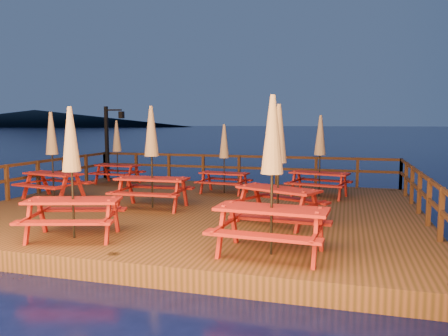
# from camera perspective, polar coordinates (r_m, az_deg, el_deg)

# --- Properties ---
(ground) EXTENTS (500.00, 500.00, 0.00)m
(ground) POSITION_cam_1_polar(r_m,az_deg,el_deg) (12.45, -3.43, -6.84)
(ground) COLOR #050A33
(ground) RESTS_ON ground
(deck) EXTENTS (12.00, 10.00, 0.40)m
(deck) POSITION_cam_1_polar(r_m,az_deg,el_deg) (12.41, -3.44, -5.94)
(deck) COLOR #412F15
(deck) RESTS_ON ground
(deck_piles) EXTENTS (11.44, 9.44, 1.40)m
(deck_piles) POSITION_cam_1_polar(r_m,az_deg,el_deg) (12.52, -3.43, -8.18)
(deck_piles) COLOR #3E2913
(deck_piles) RESTS_ON ground
(railing) EXTENTS (11.80, 9.75, 1.10)m
(railing) POSITION_cam_1_polar(r_m,az_deg,el_deg) (13.92, -1.05, -0.59)
(railing) COLOR #3E2913
(railing) RESTS_ON deck
(lamp_post) EXTENTS (0.85, 0.18, 3.00)m
(lamp_post) POSITION_cam_1_polar(r_m,az_deg,el_deg) (18.57, -14.65, 4.08)
(lamp_post) COLOR black
(lamp_post) RESTS_ON deck
(headland_left) EXTENTS (180.00, 84.00, 9.00)m
(headland_left) POSITION_cam_1_polar(r_m,az_deg,el_deg) (259.78, -23.45, 5.99)
(headland_left) COLOR black
(headland_left) RESTS_ON ground
(picnic_table_0) EXTENTS (2.24, 2.02, 2.69)m
(picnic_table_0) POSITION_cam_1_polar(r_m,az_deg,el_deg) (9.36, -19.26, -0.33)
(picnic_table_0) COLOR maroon
(picnic_table_0) RESTS_ON deck
(picnic_table_1) EXTENTS (1.74, 1.49, 2.29)m
(picnic_table_1) POSITION_cam_1_polar(r_m,az_deg,el_deg) (14.49, 0.02, 1.37)
(picnic_table_1) COLOR maroon
(picnic_table_1) RESTS_ON deck
(picnic_table_2) EXTENTS (2.09, 1.85, 2.59)m
(picnic_table_2) POSITION_cam_1_polar(r_m,az_deg,el_deg) (14.12, 12.41, 1.72)
(picnic_table_2) COLOR maroon
(picnic_table_2) RESTS_ON deck
(picnic_table_3) EXTENTS (2.03, 1.70, 2.81)m
(picnic_table_3) POSITION_cam_1_polar(r_m,az_deg,el_deg) (12.10, -9.42, 1.61)
(picnic_table_3) COLOR maroon
(picnic_table_3) RESTS_ON deck
(picnic_table_4) EXTENTS (2.43, 2.26, 2.79)m
(picnic_table_4) POSITION_cam_1_polar(r_m,az_deg,el_deg) (10.22, 7.11, 0.78)
(picnic_table_4) COLOR maroon
(picnic_table_4) RESTS_ON deck
(picnic_table_5) EXTENTS (2.15, 1.89, 2.68)m
(picnic_table_5) POSITION_cam_1_polar(r_m,az_deg,el_deg) (14.42, -21.52, 1.72)
(picnic_table_5) COLOR maroon
(picnic_table_5) RESTS_ON deck
(picnic_table_6) EXTENTS (2.10, 1.77, 2.85)m
(picnic_table_6) POSITION_cam_1_polar(r_m,az_deg,el_deg) (7.76, 6.28, -0.64)
(picnic_table_6) COLOR maroon
(picnic_table_6) RESTS_ON deck
(picnic_table_7) EXTENTS (1.78, 1.50, 2.42)m
(picnic_table_7) POSITION_cam_1_polar(r_m,az_deg,el_deg) (17.23, -13.79, 2.17)
(picnic_table_7) COLOR maroon
(picnic_table_7) RESTS_ON deck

